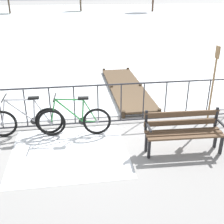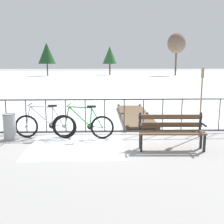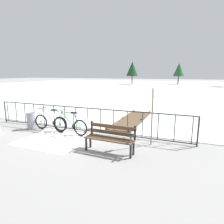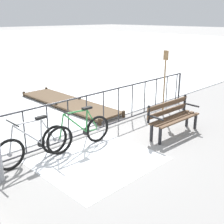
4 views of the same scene
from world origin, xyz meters
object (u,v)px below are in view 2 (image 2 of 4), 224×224
object	(u,v)px
trash_bin	(10,127)
park_bench	(171,129)
bicycle_second	(84,126)
bicycle_near_railing	(45,125)
oar_upright	(201,98)

from	to	relation	value
trash_bin	park_bench	bearing A→B (deg)	-13.07
bicycle_second	park_bench	bearing A→B (deg)	-24.56
bicycle_near_railing	bicycle_second	xyz separation A→B (m)	(1.10, -0.16, 0.00)
bicycle_near_railing	park_bench	xyz separation A→B (m)	(3.32, -1.17, 0.14)
bicycle_second	oar_upright	world-z (taller)	oar_upright
bicycle_second	oar_upright	distance (m)	3.41
oar_upright	bicycle_near_railing	bearing A→B (deg)	178.51
trash_bin	oar_upright	distance (m)	5.42
park_bench	trash_bin	xyz separation A→B (m)	(-4.27, 0.99, -0.14)
bicycle_second	oar_upright	xyz separation A→B (m)	(3.32, 0.04, 0.77)
bicycle_near_railing	trash_bin	distance (m)	0.96
bicycle_second	park_bench	xyz separation A→B (m)	(2.22, -1.02, 0.14)
bicycle_near_railing	trash_bin	world-z (taller)	bicycle_near_railing
oar_upright	park_bench	bearing A→B (deg)	-136.06
trash_bin	oar_upright	bearing A→B (deg)	0.72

